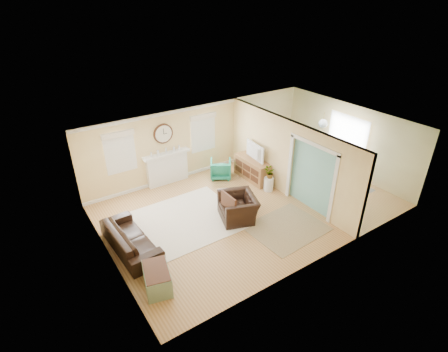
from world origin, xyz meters
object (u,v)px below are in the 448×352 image
(sofa, at_px, (130,239))
(green_chair, at_px, (221,169))
(dining_table, at_px, (316,174))
(eames_chair, at_px, (238,207))
(credenza, at_px, (252,169))

(sofa, bearing_deg, green_chair, -66.78)
(dining_table, bearing_deg, eames_chair, 94.99)
(credenza, bearing_deg, green_chair, 139.00)
(sofa, relative_size, green_chair, 2.99)
(green_chair, xyz_separation_m, credenza, (0.87, -0.76, 0.06))
(credenza, height_order, dining_table, credenza)
(green_chair, xyz_separation_m, dining_table, (2.64, -2.20, -0.03))
(sofa, distance_m, credenza, 5.26)
(eames_chair, xyz_separation_m, credenza, (1.88, 1.72, 0.02))
(eames_chair, distance_m, dining_table, 3.65)
(sofa, height_order, eames_chair, eames_chair)
(green_chair, height_order, credenza, credenza)
(sofa, height_order, credenza, credenza)
(eames_chair, xyz_separation_m, dining_table, (3.64, 0.28, -0.07))
(eames_chair, height_order, green_chair, eames_chair)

